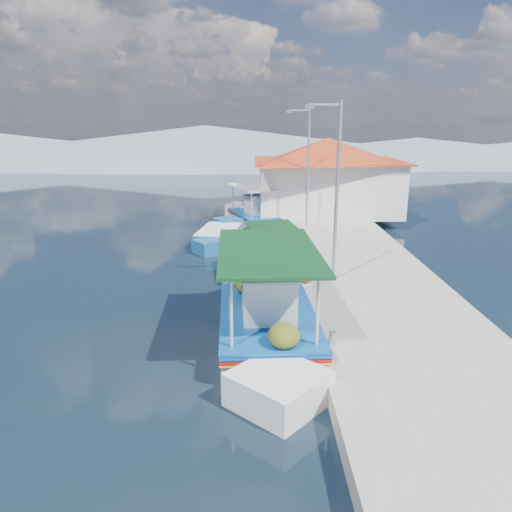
{
  "coord_description": "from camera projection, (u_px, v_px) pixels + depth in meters",
  "views": [
    {
      "loc": [
        1.84,
        -14.04,
        5.88
      ],
      "look_at": [
        1.9,
        2.22,
        1.3
      ],
      "focal_mm": 33.92,
      "sensor_mm": 36.0,
      "label": 1
    }
  ],
  "objects": [
    {
      "name": "main_caique",
      "position": [
        268.0,
        320.0,
        13.32
      ],
      "size": [
        2.82,
        8.82,
        2.9
      ],
      "rotation": [
        0.0,
        0.0,
        -0.05
      ],
      "color": "silver",
      "rests_on": "ground"
    },
    {
      "name": "lamp_post_near",
      "position": [
        335.0,
        184.0,
        15.99
      ],
      "size": [
        1.21,
        0.14,
        6.0
      ],
      "color": "#A5A8AD",
      "rests_on": "quay"
    },
    {
      "name": "quay",
      "position": [
        348.0,
        256.0,
        20.83
      ],
      "size": [
        5.0,
        44.0,
        0.5
      ],
      "primitive_type": "cube",
      "color": "#A7A59D",
      "rests_on": "ground"
    },
    {
      "name": "caique_green_canopy",
      "position": [
        274.0,
        271.0,
        18.44
      ],
      "size": [
        2.41,
        5.88,
        2.23
      ],
      "rotation": [
        0.0,
        0.0,
        -0.17
      ],
      "color": "silver",
      "rests_on": "ground"
    },
    {
      "name": "caique_far",
      "position": [
        255.0,
        217.0,
        28.06
      ],
      "size": [
        3.67,
        6.62,
        2.47
      ],
      "rotation": [
        0.0,
        0.0,
        -0.36
      ],
      "color": "silver",
      "rests_on": "ground"
    },
    {
      "name": "mountain_ridge",
      "position": [
        287.0,
        148.0,
        68.47
      ],
      "size": [
        171.4,
        96.0,
        5.5
      ],
      "color": "slate",
      "rests_on": "ground"
    },
    {
      "name": "ground",
      "position": [
        195.0,
        315.0,
        15.1
      ],
      "size": [
        160.0,
        160.0,
        0.0
      ],
      "primitive_type": "plane",
      "color": "black",
      "rests_on": "ground"
    },
    {
      "name": "caique_blue_hull",
      "position": [
        219.0,
        237.0,
        24.08
      ],
      "size": [
        2.31,
        5.83,
        1.05
      ],
      "rotation": [
        0.0,
        0.0,
        0.15
      ],
      "color": "#17548A",
      "rests_on": "ground"
    },
    {
      "name": "lamp_post_far",
      "position": [
        306.0,
        161.0,
        24.66
      ],
      "size": [
        1.21,
        0.14,
        6.0
      ],
      "color": "#A5A8AD",
      "rests_on": "quay"
    },
    {
      "name": "harbor_building",
      "position": [
        327.0,
        174.0,
        28.8
      ],
      "size": [
        10.49,
        10.49,
        4.4
      ],
      "color": "silver",
      "rests_on": "quay"
    },
    {
      "name": "bollards",
      "position": [
        301.0,
        251.0,
        19.99
      ],
      "size": [
        0.2,
        17.2,
        0.3
      ],
      "color": "#A5A8AD",
      "rests_on": "quay"
    }
  ]
}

